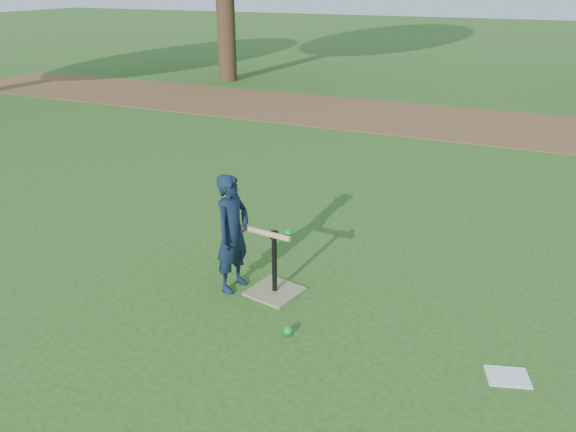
% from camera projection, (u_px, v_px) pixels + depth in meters
% --- Properties ---
extents(ground, '(80.00, 80.00, 0.00)m').
position_uv_depth(ground, '(256.00, 294.00, 5.15)').
color(ground, '#285116').
rests_on(ground, ground).
extents(dirt_strip, '(24.00, 3.00, 0.01)m').
position_uv_depth(dirt_strip, '(424.00, 119.00, 11.44)').
color(dirt_strip, brown).
rests_on(dirt_strip, ground).
extents(child, '(0.31, 0.44, 1.11)m').
position_uv_depth(child, '(233.00, 233.00, 5.05)').
color(child, black).
rests_on(child, ground).
extents(wiffle_ball_ground, '(0.08, 0.08, 0.08)m').
position_uv_depth(wiffle_ball_ground, '(288.00, 331.00, 4.55)').
color(wiffle_ball_ground, '#0D942E').
rests_on(wiffle_ball_ground, ground).
extents(clipboard, '(0.35, 0.31, 0.01)m').
position_uv_depth(clipboard, '(508.00, 377.00, 4.07)').
color(clipboard, white).
rests_on(clipboard, ground).
extents(batting_tee, '(0.51, 0.51, 0.61)m').
position_uv_depth(batting_tee, '(275.00, 282.00, 5.13)').
color(batting_tee, '#91865C').
rests_on(batting_tee, ground).
extents(swing_action, '(0.63, 0.21, 0.09)m').
position_uv_depth(swing_action, '(263.00, 232.00, 4.98)').
color(swing_action, tan).
rests_on(swing_action, ground).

